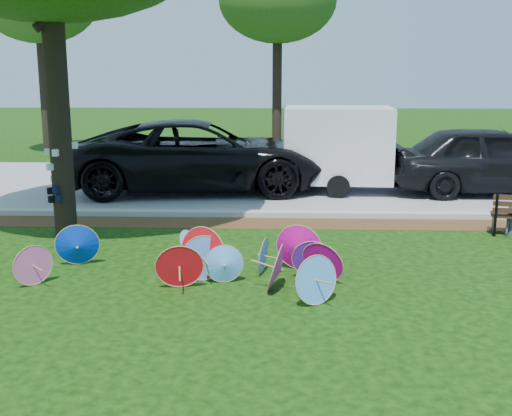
{
  "coord_description": "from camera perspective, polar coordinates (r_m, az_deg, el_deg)",
  "views": [
    {
      "loc": [
        0.9,
        -9.08,
        3.34
      ],
      "look_at": [
        0.5,
        2.0,
        0.9
      ],
      "focal_mm": 45.0,
      "sensor_mm": 36.0,
      "label": 1
    }
  ],
  "objects": [
    {
      "name": "street",
      "position": [
        18.75,
        -0.72,
        2.16
      ],
      "size": [
        90.0,
        8.0,
        0.01
      ],
      "primitive_type": "cube",
      "color": "gray",
      "rests_on": "ground"
    },
    {
      "name": "dark_pickup",
      "position": [
        18.24,
        20.21,
        4.04
      ],
      "size": [
        5.45,
        2.25,
        1.85
      ],
      "primitive_type": "imported",
      "rotation": [
        0.0,
        0.0,
        1.58
      ],
      "color": "black",
      "rests_on": "ground"
    },
    {
      "name": "bg_trees",
      "position": [
        24.85,
        5.14,
        17.97
      ],
      "size": [
        26.1,
        4.74,
        7.4
      ],
      "color": "black",
      "rests_on": "ground"
    },
    {
      "name": "parasol_pile",
      "position": [
        10.25,
        -2.82,
        -4.44
      ],
      "size": [
        5.23,
        2.6,
        0.88
      ],
      "color": "pink",
      "rests_on": "ground"
    },
    {
      "name": "ground",
      "position": [
        9.71,
        -3.41,
        -7.72
      ],
      "size": [
        90.0,
        90.0,
        0.0
      ],
      "primitive_type": "plane",
      "color": "black",
      "rests_on": "ground"
    },
    {
      "name": "cargo_trailer",
      "position": [
        17.55,
        7.27,
        5.63
      ],
      "size": [
        2.92,
        1.91,
        2.59
      ],
      "primitive_type": "cube",
      "rotation": [
        0.0,
        0.0,
        -0.04
      ],
      "color": "silver",
      "rests_on": "ground"
    },
    {
      "name": "black_van",
      "position": [
        17.66,
        -4.98,
        4.65
      ],
      "size": [
        7.28,
        3.98,
        1.93
      ],
      "primitive_type": "imported",
      "rotation": [
        0.0,
        0.0,
        1.68
      ],
      "color": "black",
      "rests_on": "ground"
    },
    {
      "name": "curb",
      "position": [
        14.68,
        -1.5,
        -0.5
      ],
      "size": [
        90.0,
        0.3,
        0.12
      ],
      "primitive_type": "cube",
      "color": "#B7B5AD",
      "rests_on": "ground"
    },
    {
      "name": "mulch_strip",
      "position": [
        14.01,
        -1.68,
        -1.36
      ],
      "size": [
        90.0,
        1.0,
        0.01
      ],
      "primitive_type": "cube",
      "color": "#472D16",
      "rests_on": "ground"
    }
  ]
}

